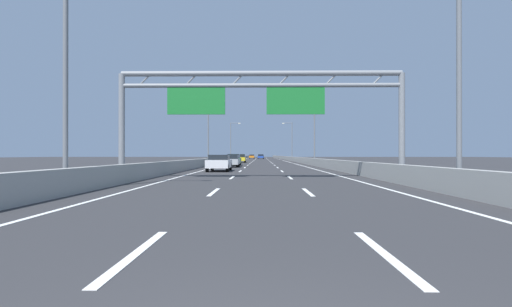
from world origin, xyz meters
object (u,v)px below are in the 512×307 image
streetlamp_left_near (71,54)px  white_car (219,163)px  yellow_car (241,158)px  streetlamp_left_far (232,139)px  streetlamp_right_far (291,139)px  green_car (234,160)px  orange_car (252,156)px  blue_car (261,157)px  silver_car (232,161)px  streetlamp_right_mid (313,127)px  black_car (261,156)px  streetlamp_left_mid (210,127)px  sign_gantry (258,97)px  streetlamp_right_near (453,53)px

streetlamp_left_near → white_car: 18.75m
streetlamp_left_near → yellow_car: bearing=85.8°
streetlamp_left_far → streetlamp_right_far: bearing=0.0°
green_car → orange_car: bearing=89.9°
streetlamp_right_far → blue_car: 28.97m
silver_car → streetlamp_left_far: bearing=94.5°
streetlamp_left_near → streetlamp_right_mid: same height
green_car → black_car: bearing=87.6°
blue_car → black_car: (0.24, 17.14, -0.04)m
streetlamp_left_mid → blue_car: 68.07m
yellow_car → black_car: (3.68, 72.30, -0.02)m
sign_gantry → streetlamp_left_near: (-7.26, -7.39, 0.57)m
silver_car → black_car: 96.09m
silver_car → yellow_car: bearing=90.6°
streetlamp_right_far → silver_car: bearing=-102.0°
blue_car → yellow_car: 55.26m
streetlamp_right_far → black_car: bearing=99.5°
streetlamp_right_far → streetlamp_right_mid: bearing=-90.0°
orange_car → silver_car: size_ratio=0.97×
streetlamp_right_near → orange_car: 121.94m
silver_car → black_car: size_ratio=1.03×
streetlamp_left_near → streetlamp_right_far: 81.35m
sign_gantry → streetlamp_right_far: size_ratio=1.77×
white_car → silver_car: bearing=89.0°
orange_car → yellow_car: (-0.22, -69.02, 0.02)m
sign_gantry → orange_car: (-3.25, 113.98, -4.09)m
green_car → blue_car: (3.43, 71.96, 0.01)m
orange_car → white_car: bearing=-90.1°
streetlamp_right_mid → yellow_car: 17.27m
orange_car → silver_car: 92.75m
streetlamp_left_mid → orange_car: bearing=87.2°
sign_gantry → streetlamp_right_mid: streetlamp_right_mid is taller
streetlamp_right_mid → blue_car: bearing=96.5°
blue_car → orange_car: bearing=103.1°
silver_car → streetlamp_right_near: bearing=-69.2°
streetlamp_left_near → black_car: size_ratio=2.23×
sign_gantry → streetlamp_left_far: (-7.26, 72.58, 0.57)m
sign_gantry → black_car: (0.21, 117.27, -4.09)m
streetlamp_left_mid → streetlamp_right_far: same height
streetlamp_left_far → green_car: size_ratio=2.03×
streetlamp_right_near → blue_car: bearing=94.1°
streetlamp_left_far → silver_car: size_ratio=2.16×
streetlamp_left_far → blue_car: streetlamp_left_far is taller
streetlamp_left_near → black_car: bearing=86.6°
streetlamp_right_far → yellow_car: size_ratio=2.16×
streetlamp_right_mid → black_car: (-7.45, 84.67, -4.66)m
streetlamp_left_far → streetlamp_right_mid: bearing=-69.5°
streetlamp_left_far → black_car: size_ratio=2.23×
streetlamp_right_far → green_car: 46.02m
white_car → orange_car: bearing=89.9°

